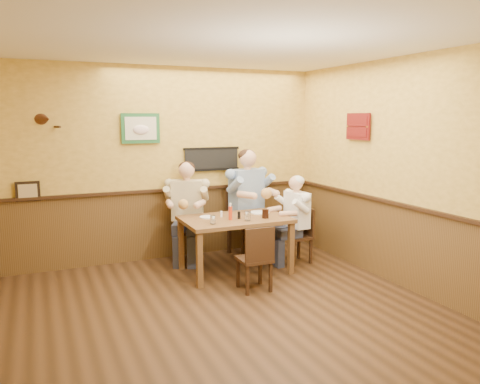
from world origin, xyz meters
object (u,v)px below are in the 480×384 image
object	(u,v)px
dining_table	(235,224)
diner_tan_shirt	(188,216)
diner_white_elder	(297,224)
chair_right_end	(296,235)
salt_shaker	(221,214)
chair_near_side	(254,258)
chair_back_right	(246,222)
cola_tumbler	(265,214)
hot_sauce_bottle	(230,212)
diner_blue_polo	(247,208)
chair_back_left	(188,229)
water_glass_mid	(248,216)
water_glass_left	(213,220)
pepper_shaker	(239,215)

from	to	relation	value
dining_table	diner_tan_shirt	world-z (taller)	diner_tan_shirt
diner_tan_shirt	diner_white_elder	world-z (taller)	diner_tan_shirt
chair_right_end	salt_shaker	world-z (taller)	salt_shaker
chair_near_side	chair_back_right	bearing A→B (deg)	-109.33
diner_white_elder	chair_right_end	bearing A→B (deg)	-93.91
cola_tumbler	hot_sauce_bottle	bearing A→B (deg)	169.15
chair_near_side	diner_white_elder	size ratio (longest dim) A/B	0.71
diner_white_elder	diner_blue_polo	bearing A→B (deg)	-146.74
diner_tan_shirt	hot_sauce_bottle	size ratio (longest dim) A/B	6.47
chair_back_left	water_glass_mid	size ratio (longest dim) A/B	7.57
diner_white_elder	water_glass_left	world-z (taller)	diner_white_elder
cola_tumbler	chair_back_right	bearing A→B (deg)	81.84
cola_tumbler	diner_blue_polo	bearing A→B (deg)	81.84
chair_near_side	diner_blue_polo	xyz separation A→B (m)	(0.54, 1.39, 0.32)
diner_blue_polo	diner_tan_shirt	bearing A→B (deg)	163.40
hot_sauce_bottle	dining_table	bearing A→B (deg)	42.87
chair_near_side	diner_blue_polo	world-z (taller)	diner_blue_polo
chair_near_side	salt_shaker	size ratio (longest dim) A/B	10.19
hot_sauce_bottle	diner_white_elder	bearing A→B (deg)	7.01
diner_white_elder	hot_sauce_bottle	world-z (taller)	diner_white_elder
water_glass_mid	cola_tumbler	distance (m)	0.28
diner_blue_polo	water_glass_mid	xyz separation A→B (m)	(-0.40, -0.92, 0.09)
dining_table	pepper_shaker	world-z (taller)	pepper_shaker
cola_tumbler	pepper_shaker	bearing A→B (deg)	162.94
chair_back_left	salt_shaker	bearing A→B (deg)	-44.22
chair_back_left	diner_white_elder	world-z (taller)	diner_white_elder
chair_back_right	water_glass_left	distance (m)	1.31
dining_table	cola_tumbler	bearing A→B (deg)	-28.32
water_glass_mid	hot_sauce_bottle	distance (m)	0.23
dining_table	water_glass_mid	xyz separation A→B (m)	(0.08, -0.24, 0.15)
diner_white_elder	pepper_shaker	world-z (taller)	diner_white_elder
chair_right_end	water_glass_left	bearing A→B (deg)	-82.97
dining_table	diner_tan_shirt	bearing A→B (deg)	118.15
dining_table	water_glass_left	distance (m)	0.49
water_glass_left	water_glass_mid	xyz separation A→B (m)	(0.48, -0.00, 0.01)
chair_back_right	water_glass_mid	world-z (taller)	chair_back_right
chair_back_left	chair_right_end	xyz separation A→B (m)	(1.39, -0.75, -0.06)
chair_near_side	water_glass_mid	size ratio (longest dim) A/B	6.69
chair_near_side	diner_tan_shirt	world-z (taller)	diner_tan_shirt
dining_table	diner_blue_polo	bearing A→B (deg)	54.78
diner_blue_polo	water_glass_left	distance (m)	1.28
chair_back_right	chair_right_end	distance (m)	0.82
diner_white_elder	pepper_shaker	distance (m)	0.99
chair_near_side	cola_tumbler	bearing A→B (deg)	-126.71
diner_white_elder	dining_table	bearing A→B (deg)	-92.10
hot_sauce_bottle	pepper_shaker	size ratio (longest dim) A/B	2.07
diner_blue_polo	water_glass_mid	bearing A→B (deg)	-124.05
chair_near_side	water_glass_left	distance (m)	0.71
dining_table	diner_tan_shirt	distance (m)	0.88
water_glass_left	pepper_shaker	distance (m)	0.45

